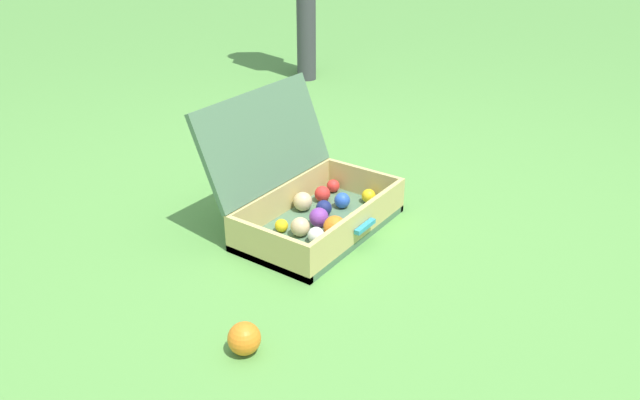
% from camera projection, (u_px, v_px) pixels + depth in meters
% --- Properties ---
extents(ground_plane, '(16.00, 16.00, 0.00)m').
position_uv_depth(ground_plane, '(323.00, 237.00, 2.19)').
color(ground_plane, '#569342').
extents(open_suitcase, '(0.61, 0.52, 0.47)m').
position_uv_depth(open_suitcase, '(307.00, 199.00, 2.23)').
color(open_suitcase, '#4C7051').
rests_on(open_suitcase, ground).
extents(stray_ball_on_grass, '(0.09, 0.09, 0.09)m').
position_uv_depth(stray_ball_on_grass, '(244.00, 338.00, 1.63)').
color(stray_ball_on_grass, orange).
rests_on(stray_ball_on_grass, ground).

